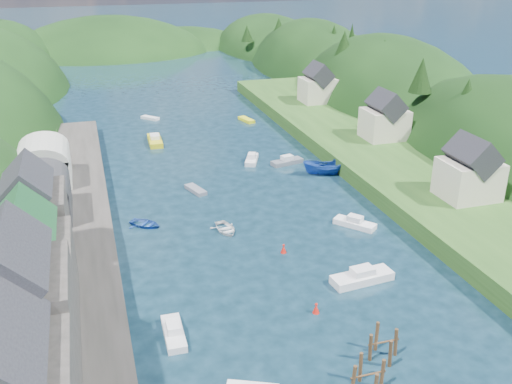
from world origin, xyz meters
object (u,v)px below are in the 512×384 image
object	(u,v)px
channel_buoy_far	(284,249)
piling_cluster_near	(368,380)
piling_cluster_far	(383,347)
channel_buoy_near	(316,309)

from	to	relation	value
channel_buoy_far	piling_cluster_near	bearing A→B (deg)	-92.93
piling_cluster_far	channel_buoy_far	xyz separation A→B (m)	(-1.94, 19.91, -0.63)
piling_cluster_near	channel_buoy_far	distance (m)	23.21
piling_cluster_far	channel_buoy_near	size ratio (longest dim) A/B	3.05
piling_cluster_near	channel_buoy_near	distance (m)	11.07
channel_buoy_near	piling_cluster_near	bearing A→B (deg)	-91.13
channel_buoy_near	channel_buoy_far	distance (m)	12.16
piling_cluster_far	channel_buoy_far	bearing A→B (deg)	95.58
piling_cluster_near	piling_cluster_far	size ratio (longest dim) A/B	1.00
channel_buoy_near	channel_buoy_far	size ratio (longest dim) A/B	1.00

